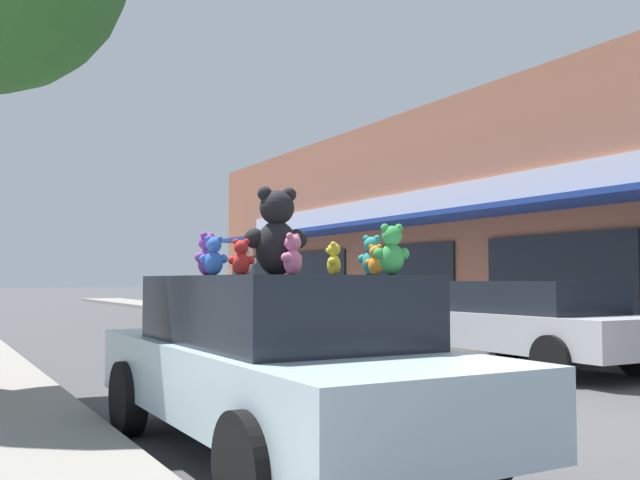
{
  "coord_description": "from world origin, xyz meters",
  "views": [
    {
      "loc": [
        -5.42,
        -4.89,
        1.42
      ],
      "look_at": [
        -1.12,
        2.83,
        1.91
      ],
      "focal_mm": 40.0,
      "sensor_mm": 36.0,
      "label": 1
    }
  ],
  "objects": [
    {
      "name": "ground_plane",
      "position": [
        0.0,
        0.0,
        0.0
      ],
      "size": [
        260.0,
        260.0,
        0.0
      ],
      "primitive_type": "plane",
      "color": "#424244"
    },
    {
      "name": "storefront_row",
      "position": [
        11.8,
        8.66,
        3.1
      ],
      "size": [
        12.34,
        32.3,
        6.2
      ],
      "color": "#9E6047",
      "rests_on": "ground_plane"
    },
    {
      "name": "plush_art_car",
      "position": [
        -2.92,
        0.32,
        0.77
      ],
      "size": [
        1.9,
        4.51,
        1.45
      ],
      "rotation": [
        0.0,
        0.0,
        -0.0
      ],
      "color": "#ADC6D1",
      "rests_on": "ground_plane"
    },
    {
      "name": "teddy_bear_giant",
      "position": [
        -2.83,
        0.52,
        1.81
      ],
      "size": [
        0.57,
        0.37,
        0.75
      ],
      "rotation": [
        0.0,
        0.0,
        2.95
      ],
      "color": "black",
      "rests_on": "plush_art_car"
    },
    {
      "name": "teddy_bear_teal",
      "position": [
        -2.42,
        -0.31,
        1.6
      ],
      "size": [
        0.2,
        0.22,
        0.31
      ],
      "rotation": [
        0.0,
        0.0,
        2.28
      ],
      "color": "teal",
      "rests_on": "plush_art_car"
    },
    {
      "name": "teddy_bear_blue",
      "position": [
        -3.54,
        0.1,
        1.59
      ],
      "size": [
        0.22,
        0.17,
        0.29
      ],
      "rotation": [
        0.0,
        0.0,
        2.71
      ],
      "color": "blue",
      "rests_on": "plush_art_car"
    },
    {
      "name": "teddy_bear_pink",
      "position": [
        -2.81,
        0.26,
        1.62
      ],
      "size": [
        0.26,
        0.21,
        0.35
      ],
      "rotation": [
        0.0,
        0.0,
        3.67
      ],
      "color": "pink",
      "rests_on": "plush_art_car"
    },
    {
      "name": "teddy_bear_cream",
      "position": [
        -2.75,
        1.42,
        1.61
      ],
      "size": [
        0.26,
        0.19,
        0.34
      ],
      "rotation": [
        0.0,
        0.0,
        2.73
      ],
      "color": "beige",
      "rests_on": "plush_art_car"
    },
    {
      "name": "teddy_bear_orange",
      "position": [
        -2.45,
        -0.42,
        1.56
      ],
      "size": [
        0.15,
        0.17,
        0.23
      ],
      "rotation": [
        0.0,
        0.0,
        2.19
      ],
      "color": "orange",
      "rests_on": "plush_art_car"
    },
    {
      "name": "teddy_bear_purple",
      "position": [
        -3.39,
        0.66,
        1.62
      ],
      "size": [
        0.26,
        0.23,
        0.36
      ],
      "rotation": [
        0.0,
        0.0,
        3.77
      ],
      "color": "purple",
      "rests_on": "plush_art_car"
    },
    {
      "name": "teddy_bear_red",
      "position": [
        -3.19,
        0.43,
        1.59
      ],
      "size": [
        0.22,
        0.19,
        0.3
      ],
      "rotation": [
        0.0,
        0.0,
        2.56
      ],
      "color": "red",
      "rests_on": "plush_art_car"
    },
    {
      "name": "teddy_bear_green",
      "position": [
        -2.56,
        -0.78,
        1.62
      ],
      "size": [
        0.27,
        0.19,
        0.36
      ],
      "rotation": [
        0.0,
        0.0,
        2.82
      ],
      "color": "green",
      "rests_on": "plush_art_car"
    },
    {
      "name": "teddy_bear_yellow",
      "position": [
        -2.56,
        0.03,
        1.58
      ],
      "size": [
        0.17,
        0.2,
        0.27
      ],
      "rotation": [
        0.0,
        0.0,
        4.1
      ],
      "color": "yellow",
      "rests_on": "plush_art_car"
    },
    {
      "name": "parked_car_far_center",
      "position": [
        2.94,
        3.41,
        0.77
      ],
      "size": [
        1.97,
        4.35,
        1.4
      ],
      "color": "#B7B7BC",
      "rests_on": "ground_plane"
    }
  ]
}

